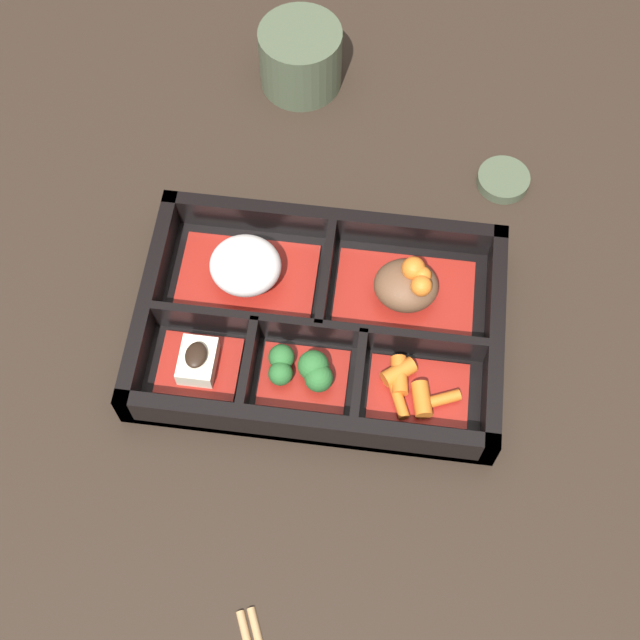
% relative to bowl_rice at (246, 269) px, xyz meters
% --- Properties ---
extents(ground_plane, '(3.00, 3.00, 0.00)m').
position_rel_bowl_rice_xyz_m(ground_plane, '(0.08, -0.04, -0.03)').
color(ground_plane, black).
extents(bento_base, '(0.34, 0.23, 0.01)m').
position_rel_bowl_rice_xyz_m(bento_base, '(0.08, -0.04, -0.03)').
color(bento_base, black).
rests_on(bento_base, ground_plane).
extents(bento_rim, '(0.34, 0.23, 0.05)m').
position_rel_bowl_rice_xyz_m(bento_rim, '(0.08, -0.05, -0.01)').
color(bento_rim, black).
rests_on(bento_rim, ground_plane).
extents(bowl_rice, '(0.13, 0.09, 0.05)m').
position_rel_bowl_rice_xyz_m(bowl_rice, '(0.00, 0.00, 0.00)').
color(bowl_rice, maroon).
rests_on(bowl_rice, bento_base).
extents(bowl_stew, '(0.13, 0.09, 0.06)m').
position_rel_bowl_rice_xyz_m(bowl_stew, '(0.15, -0.00, -0.00)').
color(bowl_stew, maroon).
rests_on(bowl_stew, bento_base).
extents(bowl_tofu, '(0.07, 0.06, 0.03)m').
position_rel_bowl_rice_xyz_m(bowl_tofu, '(-0.03, -0.10, -0.01)').
color(bowl_tofu, maroon).
rests_on(bowl_tofu, bento_base).
extents(bowl_greens, '(0.08, 0.06, 0.03)m').
position_rel_bowl_rice_xyz_m(bowl_greens, '(0.07, -0.09, -0.01)').
color(bowl_greens, maroon).
rests_on(bowl_greens, bento_base).
extents(bowl_carrots, '(0.09, 0.06, 0.02)m').
position_rel_bowl_rice_xyz_m(bowl_carrots, '(0.17, -0.10, -0.01)').
color(bowl_carrots, maroon).
rests_on(bowl_carrots, bento_base).
extents(tea_cup, '(0.09, 0.09, 0.07)m').
position_rel_bowl_rice_xyz_m(tea_cup, '(0.02, 0.27, 0.01)').
color(tea_cup, '#424C38').
rests_on(tea_cup, ground_plane).
extents(sauce_dish, '(0.05, 0.05, 0.01)m').
position_rel_bowl_rice_xyz_m(sauce_dish, '(0.24, 0.15, -0.03)').
color(sauce_dish, '#424C38').
rests_on(sauce_dish, ground_plane).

